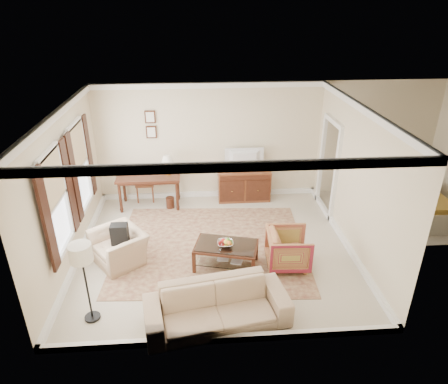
{
  "coord_description": "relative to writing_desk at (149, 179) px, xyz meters",
  "views": [
    {
      "loc": [
        -0.33,
        -6.84,
        4.64
      ],
      "look_at": [
        0.2,
        0.3,
        1.15
      ],
      "focal_mm": 32.0,
      "sensor_mm": 36.0,
      "label": 1
    }
  ],
  "objects": [
    {
      "name": "book_b",
      "position": [
        1.77,
        -2.66,
        -0.53
      ],
      "size": [
        0.27,
        0.12,
        0.38
      ],
      "primitive_type": "imported",
      "rotation": [
        0.0,
        0.0,
        -0.35
      ],
      "color": "brown",
      "rests_on": "coffee_table"
    },
    {
      "name": "fruit_bowl",
      "position": [
        1.64,
        -2.65,
        -0.17
      ],
      "size": [
        0.42,
        0.42,
        0.1
      ],
      "primitive_type": "imported",
      "color": "silver",
      "rests_on": "coffee_table"
    },
    {
      "name": "doorway",
      "position": [
        4.19,
        -0.52,
        0.36
      ],
      "size": [
        0.1,
        1.12,
        2.25
      ],
      "primitive_type": null,
      "color": "white",
      "rests_on": "room_shell"
    },
    {
      "name": "window_rear",
      "position": [
        -1.22,
        -1.12,
        0.84
      ],
      "size": [
        0.12,
        1.56,
        1.8
      ],
      "primitive_type": null,
      "color": "#CCB284",
      "rests_on": "room_shell"
    },
    {
      "name": "sideboard",
      "position": [
        2.33,
        0.2,
        -0.31
      ],
      "size": [
        1.3,
        0.5,
        0.8
      ],
      "primitive_type": "cube",
      "color": "brown",
      "rests_on": "room_shell"
    },
    {
      "name": "window_front",
      "position": [
        -1.22,
        -2.72,
        0.84
      ],
      "size": [
        0.12,
        1.56,
        1.8
      ],
      "primitive_type": null,
      "color": "#CCB284",
      "rests_on": "room_shell"
    },
    {
      "name": "room_shell",
      "position": [
        1.48,
        -2.02,
        1.76
      ],
      "size": [
        5.51,
        5.01,
        2.91
      ],
      "color": "beige",
      "rests_on": "ground"
    },
    {
      "name": "writing_desk",
      "position": [
        0.0,
        0.0,
        0.0
      ],
      "size": [
        1.5,
        0.75,
        0.82
      ],
      "color": "#431F13",
      "rests_on": "room_shell"
    },
    {
      "name": "desk_lamp",
      "position": [
        0.47,
        0.0,
        0.36
      ],
      "size": [
        0.32,
        0.32,
        0.5
      ],
      "primitive_type": null,
      "color": "silver",
      "rests_on": "writing_desk"
    },
    {
      "name": "floor_lamp",
      "position": [
        -0.59,
        -3.84,
        0.45
      ],
      "size": [
        0.35,
        0.35,
        1.4
      ],
      "color": "black",
      "rests_on": "room_shell"
    },
    {
      "name": "backpack",
      "position": [
        -0.34,
        -2.3,
        -0.04
      ],
      "size": [
        0.36,
        0.39,
        0.4
      ],
      "primitive_type": "cube",
      "rotation": [
        0.0,
        0.0,
        -1.0
      ],
      "color": "black",
      "rests_on": "club_armchair"
    },
    {
      "name": "rug",
      "position": [
        1.4,
        -1.92,
        -0.71
      ],
      "size": [
        4.03,
        3.52,
        0.01
      ],
      "primitive_type": "cube",
      "rotation": [
        0.0,
        0.0,
        -0.06
      ],
      "color": "#5B201E",
      "rests_on": "room_shell"
    },
    {
      "name": "club_armchair",
      "position": [
        -0.39,
        -2.28,
        -0.28
      ],
      "size": [
        1.1,
        1.17,
        0.86
      ],
      "primitive_type": "imported",
      "rotation": [
        0.0,
        0.0,
        -0.93
      ],
      "color": "tan",
      "rests_on": "room_shell"
    },
    {
      "name": "book_a",
      "position": [
        1.5,
        -2.56,
        -0.52
      ],
      "size": [
        0.28,
        0.09,
        0.38
      ],
      "primitive_type": "imported",
      "rotation": [
        0.0,
        0.0,
        -0.19
      ],
      "color": "brown",
      "rests_on": "coffee_table"
    },
    {
      "name": "framed_prints",
      "position": [
        0.1,
        0.45,
        1.23
      ],
      "size": [
        0.25,
        0.04,
        0.68
      ],
      "primitive_type": null,
      "color": "#431F13",
      "rests_on": "room_shell"
    },
    {
      "name": "sofa",
      "position": [
        1.4,
        -4.08,
        -0.28
      ],
      "size": [
        2.31,
        1.03,
        0.87
      ],
      "primitive_type": "imported",
      "rotation": [
        0.0,
        0.0,
        0.17
      ],
      "color": "tan",
      "rests_on": "room_shell"
    },
    {
      "name": "tv",
      "position": [
        2.33,
        0.18,
        0.54
      ],
      "size": [
        0.91,
        0.52,
        0.12
      ],
      "primitive_type": "imported",
      "rotation": [
        0.0,
        0.0,
        3.14
      ],
      "color": "black",
      "rests_on": "sideboard"
    },
    {
      "name": "coffee_table",
      "position": [
        1.66,
        -2.62,
        -0.33
      ],
      "size": [
        1.29,
        0.94,
        0.49
      ],
      "rotation": [
        0.0,
        0.0,
        -0.25
      ],
      "color": "#431F13",
      "rests_on": "room_shell"
    },
    {
      "name": "annex_bedroom",
      "position": [
        5.97,
        -0.87,
        -0.37
      ],
      "size": [
        3.0,
        2.7,
        2.9
      ],
      "color": "beige",
      "rests_on": "ground"
    },
    {
      "name": "desk_chair",
      "position": [
        -0.15,
        0.35,
        -0.19
      ],
      "size": [
        0.51,
        0.51,
        1.05
      ],
      "primitive_type": null,
      "rotation": [
        0.0,
        0.0,
        -0.14
      ],
      "color": "brown",
      "rests_on": "room_shell"
    },
    {
      "name": "striped_armchair",
      "position": [
        2.84,
        -2.67,
        -0.31
      ],
      "size": [
        0.77,
        0.82,
        0.81
      ],
      "primitive_type": "imported",
      "rotation": [
        0.0,
        0.0,
        1.52
      ],
      "color": "maroon",
      "rests_on": "room_shell"
    }
  ]
}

